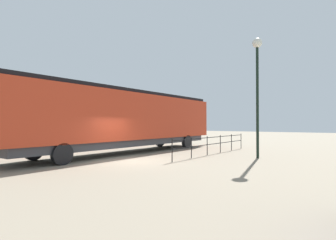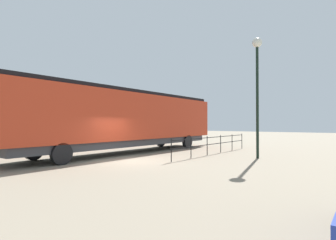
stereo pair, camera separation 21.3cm
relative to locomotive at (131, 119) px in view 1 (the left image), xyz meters
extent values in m
plane|color=gray|center=(3.19, -3.20, -2.43)|extent=(120.00, 120.00, 0.00)
cube|color=red|center=(0.00, -0.52, 0.12)|extent=(3.18, 17.93, 3.11)
cube|color=black|center=(0.00, 7.32, -0.34)|extent=(3.05, 2.25, 2.18)
cube|color=black|center=(0.00, -0.52, 1.80)|extent=(2.86, 17.21, 0.24)
cube|color=#38383D|center=(0.00, -0.52, -1.66)|extent=(2.86, 16.50, 0.45)
cylinder|color=black|center=(-1.44, 5.22, -1.88)|extent=(0.30, 1.10, 1.10)
cylinder|color=black|center=(1.44, 5.22, -1.88)|extent=(0.30, 1.10, 1.10)
cylinder|color=black|center=(-1.44, -6.26, -1.88)|extent=(0.30, 1.10, 1.10)
cylinder|color=black|center=(1.44, -6.26, -1.88)|extent=(0.30, 1.10, 1.10)
cylinder|color=black|center=(8.39, 2.18, 0.93)|extent=(0.16, 0.16, 6.73)
sphere|color=silver|center=(8.39, 2.18, 4.47)|extent=(0.58, 0.58, 0.58)
cube|color=black|center=(5.23, 2.76, -1.29)|extent=(0.04, 9.85, 0.04)
cube|color=black|center=(5.23, 2.76, -1.75)|extent=(0.04, 9.85, 0.04)
cylinder|color=black|center=(5.23, -2.16, -1.81)|extent=(0.05, 0.05, 1.24)
cylinder|color=black|center=(5.23, -0.19, -1.81)|extent=(0.05, 0.05, 1.24)
cylinder|color=black|center=(5.23, 1.78, -1.81)|extent=(0.05, 0.05, 1.24)
cylinder|color=black|center=(5.23, 3.75, -1.81)|extent=(0.05, 0.05, 1.24)
cylinder|color=black|center=(5.23, 5.72, -1.81)|extent=(0.05, 0.05, 1.24)
cylinder|color=black|center=(5.23, 7.69, -1.81)|extent=(0.05, 0.05, 1.24)
camera|label=1|loc=(13.53, -13.71, -0.39)|focal=28.39mm
camera|label=2|loc=(13.70, -13.58, -0.39)|focal=28.39mm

